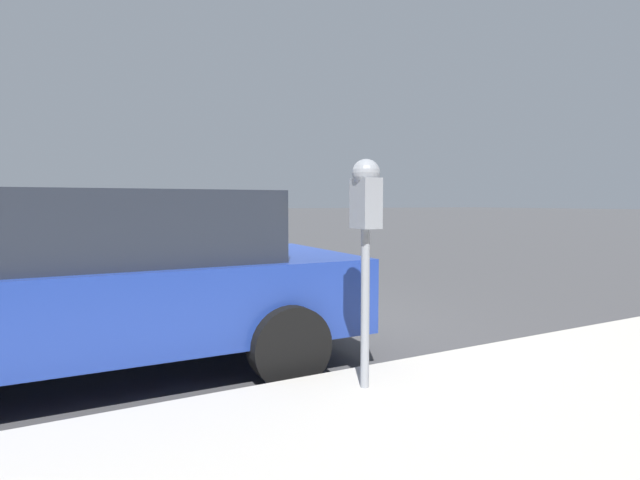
% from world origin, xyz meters
% --- Properties ---
extents(ground_plane, '(220.00, 220.00, 0.00)m').
position_xyz_m(ground_plane, '(0.00, 0.00, 0.00)').
color(ground_plane, '#424244').
extents(parking_meter, '(0.21, 0.19, 1.57)m').
position_xyz_m(parking_meter, '(-2.58, -0.33, 1.35)').
color(parking_meter, gray).
rests_on(parking_meter, sidewalk).
extents(car_blue, '(2.08, 4.35, 1.52)m').
position_xyz_m(car_blue, '(-1.03, 1.24, 0.80)').
color(car_blue, navy).
rests_on(car_blue, ground_plane).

